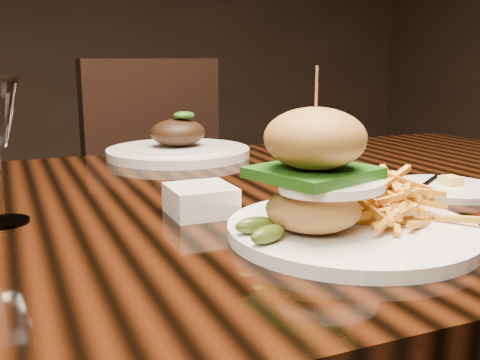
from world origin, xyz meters
name	(u,v)px	position (x,y,z in m)	size (l,w,h in m)	color
dining_table	(225,246)	(0.00, 0.00, 0.67)	(1.60, 0.90, 0.75)	black
burger_plate	(345,197)	(0.06, -0.23, 0.80)	(0.29, 0.29, 0.20)	silver
side_saucer	(445,188)	(0.33, -0.10, 0.76)	(0.17, 0.17, 0.02)	silver
ramekin	(200,200)	(-0.06, -0.07, 0.77)	(0.08, 0.08, 0.04)	silver
far_dish	(178,148)	(0.04, 0.36, 0.77)	(0.30, 0.30, 0.10)	silver
chair_far	(171,194)	(0.17, 0.89, 0.54)	(0.53, 0.53, 0.95)	black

